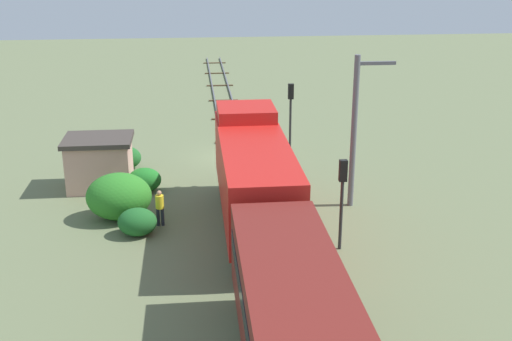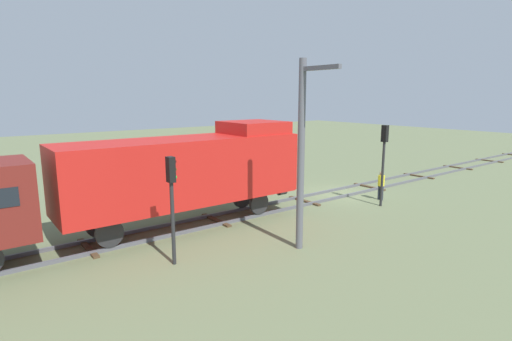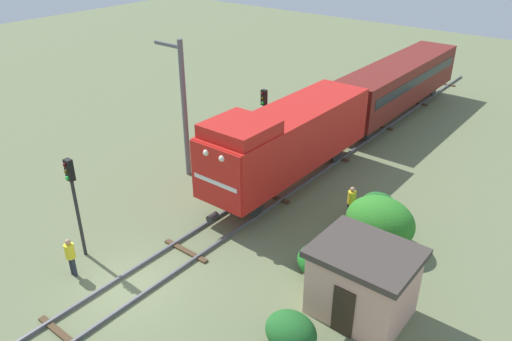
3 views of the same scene
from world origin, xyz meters
The scene contains 14 objects.
ground_plane centered at (0.00, 0.00, 0.00)m, with size 107.53×107.53×0.00m, color #66704C.
railway_track centered at (0.00, 0.00, 0.07)m, with size 2.40×71.68×0.16m.
locomotive centered at (0.00, 10.34, 2.77)m, with size 2.90×11.60×4.60m.
passenger_car_leading centered at (0.00, 23.67, 2.52)m, with size 2.84×14.00×3.66m.
traffic_signal_near centered at (-3.20, 0.22, 3.09)m, with size 0.32×0.34×4.47m.
traffic_signal_mid centered at (-3.40, 12.81, 2.75)m, with size 0.32×0.34×3.94m.
worker_near_track centered at (-2.40, -0.84, 1.00)m, with size 0.38×0.38×1.70m.
worker_by_signal centered at (4.20, 9.64, 1.00)m, with size 0.38×0.38×1.70m.
catenary_mast centered at (-5.07, 8.13, 3.94)m, with size 1.94×0.28×7.39m.
relay_hut centered at (7.50, 4.37, 1.39)m, with size 3.50×2.90×2.74m.
bush_near centered at (5.16, 10.58, 0.62)m, with size 1.72×1.41×1.25m, color #1F5F26.
bush_mid centered at (6.11, 8.63, 1.10)m, with size 3.02×2.47×2.20m, color #2D7F26.
bush_far centered at (6.49, 1.47, 0.66)m, with size 1.80×1.47×1.31m, color #206026.
bush_back centered at (5.17, 5.22, 0.63)m, with size 1.73×1.42×1.26m, color #207726.
Camera 3 is at (13.08, -8.66, 12.87)m, focal length 35.00 mm.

